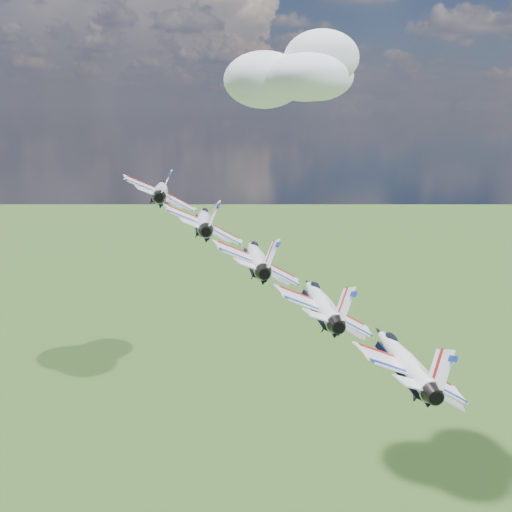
{
  "coord_description": "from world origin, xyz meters",
  "views": [
    {
      "loc": [
        -13.15,
        -69.11,
        167.67
      ],
      "look_at": [
        -12.59,
        4.89,
        148.12
      ],
      "focal_mm": 40.0,
      "sensor_mm": 36.0,
      "label": 1
    }
  ],
  "objects_px": {
    "jet_2": "(256,256)",
    "jet_4": "(402,358)",
    "jet_1": "(204,220)",
    "jet_3": "(320,301)",
    "jet_0": "(161,190)"
  },
  "relations": [
    {
      "from": "jet_2",
      "to": "jet_4",
      "type": "bearing_deg",
      "value": -57.15
    },
    {
      "from": "jet_0",
      "to": "jet_2",
      "type": "relative_size",
      "value": 1.0
    },
    {
      "from": "jet_0",
      "to": "jet_4",
      "type": "height_order",
      "value": "jet_0"
    },
    {
      "from": "jet_1",
      "to": "jet_3",
      "type": "xyz_separation_m",
      "value": [
        15.3,
        -18.66,
        -6.29
      ]
    },
    {
      "from": "jet_1",
      "to": "jet_3",
      "type": "height_order",
      "value": "jet_1"
    },
    {
      "from": "jet_2",
      "to": "jet_3",
      "type": "height_order",
      "value": "jet_2"
    },
    {
      "from": "jet_4",
      "to": "jet_2",
      "type": "bearing_deg",
      "value": 122.85
    },
    {
      "from": "jet_0",
      "to": "jet_3",
      "type": "xyz_separation_m",
      "value": [
        22.96,
        -27.99,
        -9.43
      ]
    },
    {
      "from": "jet_1",
      "to": "jet_3",
      "type": "relative_size",
      "value": 1.0
    },
    {
      "from": "jet_3",
      "to": "jet_0",
      "type": "bearing_deg",
      "value": 122.85
    },
    {
      "from": "jet_2",
      "to": "jet_4",
      "type": "xyz_separation_m",
      "value": [
        15.3,
        -18.66,
        -6.29
      ]
    },
    {
      "from": "jet_1",
      "to": "jet_2",
      "type": "relative_size",
      "value": 1.0
    },
    {
      "from": "jet_1",
      "to": "jet_2",
      "type": "xyz_separation_m",
      "value": [
        7.65,
        -9.33,
        -3.14
      ]
    },
    {
      "from": "jet_0",
      "to": "jet_3",
      "type": "bearing_deg",
      "value": -57.15
    },
    {
      "from": "jet_3",
      "to": "jet_4",
      "type": "height_order",
      "value": "jet_3"
    }
  ]
}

